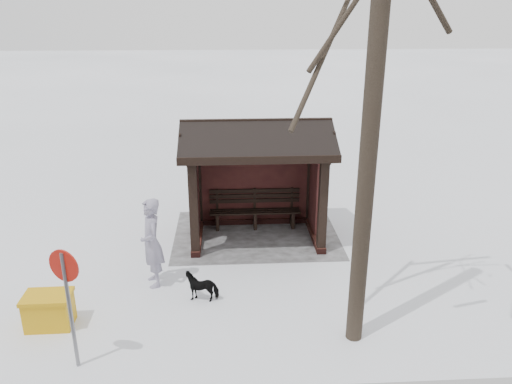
# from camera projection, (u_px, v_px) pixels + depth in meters

# --- Properties ---
(ground) EXTENTS (120.00, 120.00, 0.00)m
(ground) POSITION_uv_depth(u_px,v_px,m) (256.00, 238.00, 12.80)
(ground) COLOR white
(ground) RESTS_ON ground
(trampled_patch) EXTENTS (4.20, 3.20, 0.02)m
(trampled_patch) POSITION_uv_depth(u_px,v_px,m) (256.00, 234.00, 12.99)
(trampled_patch) COLOR gray
(trampled_patch) RESTS_ON ground
(bus_shelter) EXTENTS (3.60, 2.40, 3.09)m
(bus_shelter) POSITION_uv_depth(u_px,v_px,m) (256.00, 155.00, 12.20)
(bus_shelter) COLOR #341613
(bus_shelter) RESTS_ON ground
(pedestrian) EXTENTS (0.66, 0.81, 1.93)m
(pedestrian) POSITION_uv_depth(u_px,v_px,m) (152.00, 243.00, 10.35)
(pedestrian) COLOR gray
(pedestrian) RESTS_ON ground
(dog) EXTENTS (0.73, 0.40, 0.59)m
(dog) POSITION_uv_depth(u_px,v_px,m) (202.00, 285.00, 10.05)
(dog) COLOR black
(dog) RESTS_ON ground
(grit_bin) EXTENTS (0.86, 0.60, 0.66)m
(grit_bin) POSITION_uv_depth(u_px,v_px,m) (49.00, 310.00, 9.16)
(grit_bin) COLOR #C8900B
(grit_bin) RESTS_ON ground
(road_sign) EXTENTS (0.51, 0.25, 2.12)m
(road_sign) POSITION_uv_depth(u_px,v_px,m) (66.00, 283.00, 7.72)
(road_sign) COLOR slate
(road_sign) RESTS_ON ground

